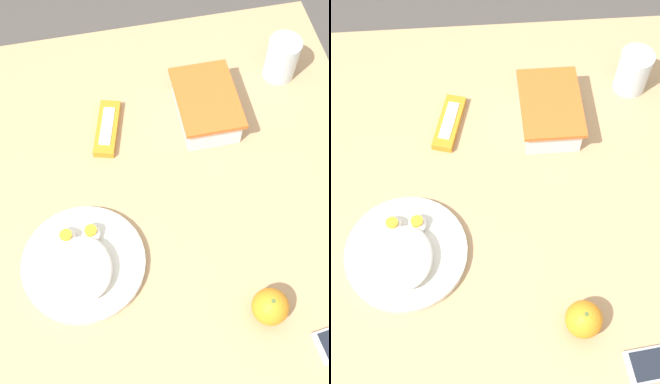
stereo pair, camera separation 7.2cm
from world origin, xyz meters
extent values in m
plane|color=#4C4742|center=(0.00, 0.00, 0.00)|extent=(10.00, 10.00, 0.00)
cube|color=tan|center=(0.00, 0.00, 0.71)|extent=(1.20, 0.94, 0.03)
cylinder|color=#A07D56|center=(-0.54, -0.41, 0.35)|extent=(0.06, 0.06, 0.70)
cylinder|color=#A07D56|center=(-0.54, 0.41, 0.35)|extent=(0.06, 0.06, 0.70)
cube|color=white|center=(-0.28, 0.12, 0.76)|extent=(0.18, 0.12, 0.06)
cube|color=#CCBC84|center=(-0.28, 0.12, 0.75)|extent=(0.17, 0.11, 0.03)
cube|color=orange|center=(-0.28, 0.12, 0.80)|extent=(0.20, 0.14, 0.01)
ellipsoid|color=gray|center=(-0.28, 0.13, 0.76)|extent=(0.06, 0.05, 0.03)
sphere|color=orange|center=(0.20, 0.13, 0.77)|extent=(0.07, 0.07, 0.07)
cylinder|color=#4C662D|center=(0.20, 0.13, 0.80)|extent=(0.01, 0.01, 0.00)
cylinder|color=silver|center=(0.03, -0.21, 0.74)|extent=(0.25, 0.25, 0.02)
ellipsoid|color=white|center=(0.05, -0.21, 0.77)|extent=(0.14, 0.11, 0.04)
ellipsoid|color=white|center=(-0.02, -0.23, 0.76)|extent=(0.05, 0.04, 0.02)
cylinder|color=#F4A823|center=(-0.02, -0.23, 0.77)|extent=(0.03, 0.03, 0.01)
ellipsoid|color=white|center=(-0.02, -0.18, 0.76)|extent=(0.05, 0.04, 0.02)
cylinder|color=#F4A823|center=(-0.02, -0.18, 0.77)|extent=(0.03, 0.03, 0.01)
cube|color=orange|center=(-0.29, -0.11, 0.74)|extent=(0.16, 0.08, 0.02)
cube|color=white|center=(-0.29, -0.11, 0.75)|extent=(0.11, 0.05, 0.00)
cylinder|color=silver|center=(-0.37, 0.33, 0.78)|extent=(0.08, 0.08, 0.11)
camera|label=1|loc=(0.45, -0.13, 1.75)|focal=50.00mm
camera|label=2|loc=(0.46, -0.06, 1.75)|focal=50.00mm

